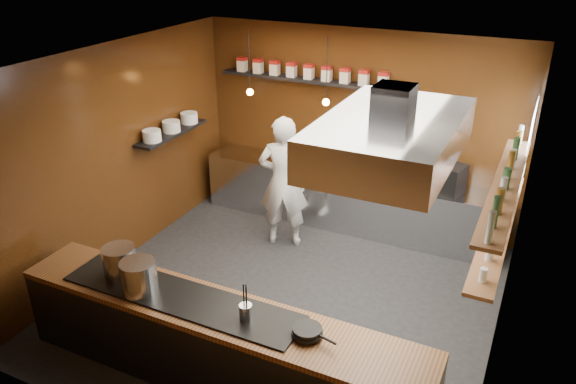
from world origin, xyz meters
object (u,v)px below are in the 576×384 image
Objects in this scene: stockpot_small at (139,277)px; extractor_hood at (391,137)px; espresso_machine at (448,179)px; chef at (283,182)px; stockpot_large at (120,262)px.

extractor_hood is at bearing 31.53° from stockpot_small.
espresso_machine is 0.21× the size of chef.
stockpot_large is 0.18× the size of chef.
extractor_hood reaches higher than espresso_machine.
chef is (0.53, 2.82, -0.13)m from stockpot_large.
espresso_machine is (0.20, 2.51, -1.40)m from extractor_hood.
chef reaches higher than stockpot_small.
stockpot_large is at bearing -111.58° from espresso_machine.
extractor_hood is 2.84m from stockpot_small.
stockpot_small is 0.88× the size of espresso_machine.
stockpot_small is at bearing -148.47° from extractor_hood.
extractor_hood reaches higher than stockpot_large.
extractor_hood is 3.07m from stockpot_large.
stockpot_large is 0.39m from stockpot_small.
extractor_hood is at bearing -80.09° from espresso_machine.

